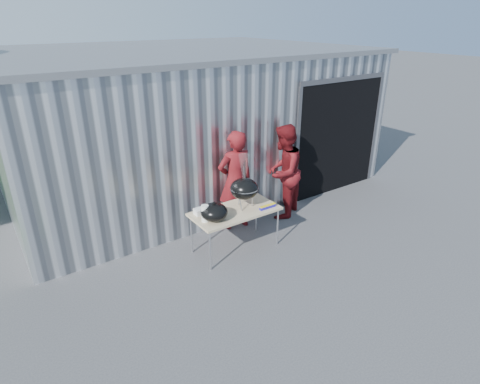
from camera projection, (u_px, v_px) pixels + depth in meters
ground at (268, 270)px, 6.51m from camera, size 80.00×80.00×0.00m
building at (183, 115)px, 9.81m from camera, size 8.20×6.20×3.10m
folding_table at (235, 212)px, 6.81m from camera, size 1.50×0.75×0.75m
kettle_grill at (244, 185)px, 6.74m from camera, size 0.49×0.49×0.95m
grill_lid at (214, 212)px, 6.42m from camera, size 0.44×0.44×0.32m
paper_towels at (205, 213)px, 6.38m from camera, size 0.12×0.12×0.28m
white_tub at (200, 211)px, 6.65m from camera, size 0.20×0.15×0.10m
foil_box at (268, 207)px, 6.86m from camera, size 0.32×0.05×0.06m
person_cook at (235, 181)px, 7.47m from camera, size 0.75×0.54×1.91m
person_bystander at (283, 172)px, 7.92m from camera, size 1.16×1.08×1.89m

